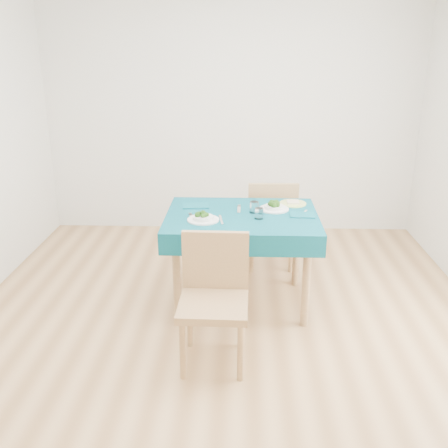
{
  "coord_description": "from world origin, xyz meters",
  "views": [
    {
      "loc": [
        0.11,
        -3.15,
        1.99
      ],
      "look_at": [
        0.0,
        0.0,
        0.85
      ],
      "focal_mm": 40.0,
      "sensor_mm": 36.0,
      "label": 1
    }
  ],
  "objects_px": {
    "chair_near": "(213,288)",
    "chair_far": "(271,209)",
    "bowl_far": "(274,205)",
    "table": "(241,260)",
    "bowl_near": "(203,216)",
    "side_plate": "(293,203)"
  },
  "relations": [
    {
      "from": "chair_near",
      "to": "chair_far",
      "type": "relative_size",
      "value": 1.0
    },
    {
      "from": "bowl_far",
      "to": "table",
      "type": "bearing_deg",
      "value": -153.14
    },
    {
      "from": "chair_far",
      "to": "bowl_far",
      "type": "bearing_deg",
      "value": 87.03
    },
    {
      "from": "chair_near",
      "to": "bowl_near",
      "type": "xyz_separation_m",
      "value": [
        -0.11,
        0.67,
        0.25
      ]
    },
    {
      "from": "chair_near",
      "to": "chair_far",
      "type": "height_order",
      "value": "chair_far"
    },
    {
      "from": "bowl_near",
      "to": "bowl_far",
      "type": "height_order",
      "value": "same"
    },
    {
      "from": "chair_far",
      "to": "side_plate",
      "type": "bearing_deg",
      "value": 105.02
    },
    {
      "from": "chair_near",
      "to": "side_plate",
      "type": "xyz_separation_m",
      "value": [
        0.59,
        1.1,
        0.22
      ]
    },
    {
      "from": "bowl_far",
      "to": "side_plate",
      "type": "height_order",
      "value": "bowl_far"
    },
    {
      "from": "chair_near",
      "to": "side_plate",
      "type": "height_order",
      "value": "chair_near"
    },
    {
      "from": "bowl_near",
      "to": "bowl_far",
      "type": "relative_size",
      "value": 1.01
    },
    {
      "from": "bowl_far",
      "to": "side_plate",
      "type": "xyz_separation_m",
      "value": [
        0.16,
        0.15,
        -0.03
      ]
    },
    {
      "from": "chair_near",
      "to": "bowl_far",
      "type": "bearing_deg",
      "value": 66.92
    },
    {
      "from": "chair_far",
      "to": "side_plate",
      "type": "relative_size",
      "value": 5.05
    },
    {
      "from": "table",
      "to": "chair_far",
      "type": "bearing_deg",
      "value": 70.83
    },
    {
      "from": "table",
      "to": "side_plate",
      "type": "relative_size",
      "value": 5.3
    },
    {
      "from": "bowl_near",
      "to": "side_plate",
      "type": "xyz_separation_m",
      "value": [
        0.7,
        0.43,
        -0.03
      ]
    },
    {
      "from": "table",
      "to": "chair_near",
      "type": "relative_size",
      "value": 1.05
    },
    {
      "from": "table",
      "to": "bowl_far",
      "type": "height_order",
      "value": "bowl_far"
    },
    {
      "from": "table",
      "to": "side_plate",
      "type": "height_order",
      "value": "side_plate"
    },
    {
      "from": "bowl_near",
      "to": "bowl_far",
      "type": "distance_m",
      "value": 0.61
    },
    {
      "from": "chair_far",
      "to": "bowl_far",
      "type": "distance_m",
      "value": 0.69
    }
  ]
}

